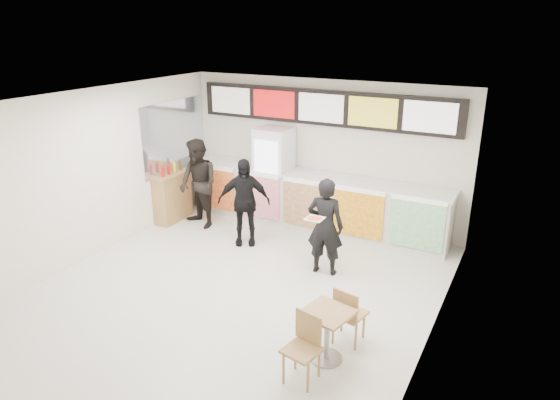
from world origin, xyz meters
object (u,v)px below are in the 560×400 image
Objects in this scene: customer_main at (325,227)px; condiment_ledge at (173,197)px; drinks_fridge at (274,175)px; cafe_table at (327,326)px; customer_left at (198,184)px; customer_mid at (244,202)px; service_counter at (313,201)px.

customer_main reaches higher than condiment_ledge.
cafe_table is (2.88, -3.89, -0.51)m from drinks_fridge.
drinks_fridge is 1.61× the size of condiment_ledge.
cafe_table is at bearing 105.49° from customer_main.
customer_left reaches higher than customer_main.
drinks_fridge is 1.18× the size of customer_mid.
drinks_fridge reaches higher than customer_left.
customer_main is 1.00× the size of customer_mid.
customer_mid is (-0.84, -1.34, 0.27)m from service_counter.
cafe_table is (0.95, -2.15, -0.36)m from customer_main.
service_counter is 3.01m from condiment_ledge.
condiment_ledge is at bearing 161.49° from cafe_table.
cafe_table is at bearing -30.67° from condiment_ledge.
customer_main is 1.87m from customer_mid.
customer_mid reaches higher than service_counter.
service_counter is 3.29× the size of customer_main.
cafe_table is at bearing -13.65° from customer_left.
customer_main is 0.91× the size of customer_left.
condiment_ledge is at bearing -150.58° from drinks_fridge.
customer_mid is (0.10, -1.36, -0.16)m from drinks_fridge.
cafe_table is (4.06, -2.82, -0.44)m from customer_left.
drinks_fridge reaches higher than customer_mid.
condiment_ledge is (-0.71, 0.00, -0.39)m from customer_left.
customer_left is at bearing 157.32° from cafe_table.
customer_mid reaches higher than customer_main.
cafe_table is at bearing -63.33° from service_counter.
customer_main is at bearing 126.06° from cafe_table.
service_counter is 2.01m from customer_main.
customer_mid reaches higher than cafe_table.
drinks_fridge is at bearing -50.45° from customer_main.
customer_mid is 3.78m from cafe_table.
customer_mid reaches higher than condiment_ledge.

